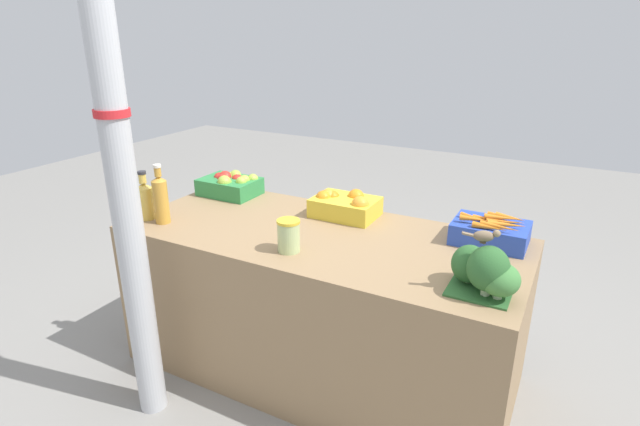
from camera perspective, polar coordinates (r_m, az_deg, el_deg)
ground_plane at (r=2.70m, az=0.00°, el=-17.17°), size 10.00×10.00×0.00m
market_table at (r=2.49m, az=0.00°, el=-10.31°), size 1.86×0.81×0.75m
support_pole at (r=2.04m, az=-22.62°, el=10.08°), size 0.13×0.13×2.67m
apple_crate at (r=2.88m, az=-10.23°, el=3.28°), size 0.32×0.23×0.13m
orange_crate at (r=2.51m, az=2.85°, el=0.93°), size 0.32×0.23×0.13m
carrot_crate at (r=2.32m, az=18.96°, el=-1.99°), size 0.32×0.23×0.13m
broccoli_pile at (r=1.87m, az=18.47°, el=-6.27°), size 0.26×0.21×0.19m
juice_bottle_golden at (r=2.60m, az=-19.36°, el=1.46°), size 0.08×0.08×0.25m
juice_bottle_amber at (r=2.52m, az=-17.74°, el=1.61°), size 0.07×0.07×0.29m
pickle_jar at (r=2.11m, az=-3.60°, el=-2.59°), size 0.10×0.10×0.14m
sparrow_bird at (r=1.82m, az=18.35°, el=-2.48°), size 0.13×0.06×0.05m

